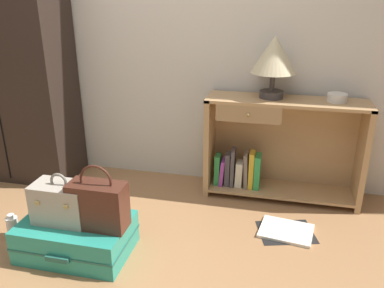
% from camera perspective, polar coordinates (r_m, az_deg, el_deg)
% --- Properties ---
extents(ground_plane, '(9.00, 9.00, 0.00)m').
position_cam_1_polar(ground_plane, '(2.35, -13.68, -19.33)').
color(ground_plane, '#9E7047').
extents(back_wall, '(6.40, 0.10, 2.60)m').
position_cam_1_polar(back_wall, '(3.19, -3.52, 17.73)').
color(back_wall, beige).
rests_on(back_wall, ground_plane).
extents(wardrobe, '(0.91, 0.47, 1.94)m').
position_cam_1_polar(wardrobe, '(3.51, -24.51, 10.80)').
color(wardrobe, black).
rests_on(wardrobe, ground_plane).
extents(bookshelf, '(1.14, 0.32, 0.77)m').
position_cam_1_polar(bookshelf, '(3.06, 11.74, -0.74)').
color(bookshelf, tan).
rests_on(bookshelf, ground_plane).
extents(table_lamp, '(0.32, 0.32, 0.44)m').
position_cam_1_polar(table_lamp, '(2.88, 11.62, 12.08)').
color(table_lamp, '#3D3838').
rests_on(table_lamp, bookshelf).
extents(bowl, '(0.13, 0.13, 0.06)m').
position_cam_1_polar(bowl, '(2.96, 19.94, 6.23)').
color(bowl, silver).
rests_on(bowl, bookshelf).
extents(suitcase_large, '(0.65, 0.44, 0.21)m').
position_cam_1_polar(suitcase_large, '(2.57, -16.10, -12.56)').
color(suitcase_large, teal).
rests_on(suitcase_large, ground_plane).
extents(train_case, '(0.32, 0.20, 0.31)m').
position_cam_1_polar(train_case, '(2.48, -18.08, -7.91)').
color(train_case, '#A89E8E').
rests_on(train_case, suitcase_large).
extents(handbag, '(0.33, 0.15, 0.39)m').
position_cam_1_polar(handbag, '(2.36, -13.21, -8.41)').
color(handbag, '#472319').
rests_on(handbag, suitcase_large).
extents(bottle, '(0.07, 0.07, 0.16)m').
position_cam_1_polar(bottle, '(2.87, -24.14, -10.68)').
color(bottle, white).
rests_on(bottle, ground_plane).
extents(open_book_on_floor, '(0.42, 0.37, 0.02)m').
position_cam_1_polar(open_book_on_floor, '(2.77, 13.24, -11.97)').
color(open_book_on_floor, white).
rests_on(open_book_on_floor, ground_plane).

